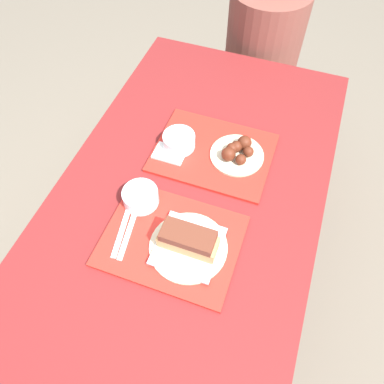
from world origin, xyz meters
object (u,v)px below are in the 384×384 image
wings_plate_far (237,152)px  person_seated_across (265,34)px  tray_near (171,240)px  bowl_coleslaw_near (141,196)px  bowl_coleslaw_far (179,140)px  tray_far (213,153)px  brisket_sandwich_plate (188,243)px

wings_plate_far → person_seated_across: 0.81m
tray_near → wings_plate_far: (0.10, 0.39, 0.03)m
bowl_coleslaw_near → bowl_coleslaw_far: bearing=83.4°
tray_far → brisket_sandwich_plate: 0.39m
tray_far → wings_plate_far: size_ratio=2.17×
bowl_coleslaw_far → tray_near: bearing=-72.8°
tray_far → brisket_sandwich_plate: bearing=-83.3°
brisket_sandwich_plate → person_seated_across: person_seated_across is taller
bowl_coleslaw_near → brisket_sandwich_plate: brisket_sandwich_plate is taller
tray_near → bowl_coleslaw_near: bowl_coleslaw_near is taller
tray_far → bowl_coleslaw_near: 0.32m
bowl_coleslaw_near → brisket_sandwich_plate: 0.23m
bowl_coleslaw_near → wings_plate_far: size_ratio=0.60×
brisket_sandwich_plate → wings_plate_far: brisket_sandwich_plate is taller
tray_near → brisket_sandwich_plate: brisket_sandwich_plate is taller
tray_far → bowl_coleslaw_near: size_ratio=3.59×
tray_near → tray_far: bearing=88.1°
bowl_coleslaw_near → person_seated_across: bearing=81.9°
tray_far → tray_near: bearing=-91.9°
wings_plate_far → person_seated_across: person_seated_across is taller
person_seated_across → wings_plate_far: bearing=-84.0°
bowl_coleslaw_near → brisket_sandwich_plate: (0.20, -0.10, 0.00)m
bowl_coleslaw_near → bowl_coleslaw_far: 0.27m
tray_near → bowl_coleslaw_far: (-0.11, 0.36, 0.03)m
wings_plate_far → person_seated_across: (-0.08, 0.80, -0.05)m
tray_far → wings_plate_far: (0.08, 0.01, 0.03)m
brisket_sandwich_plate → bowl_coleslaw_far: (-0.17, 0.37, -0.00)m
bowl_coleslaw_far → brisket_sandwich_plate: bearing=-65.3°
tray_near → bowl_coleslaw_near: bearing=145.9°
tray_near → wings_plate_far: wings_plate_far is taller
brisket_sandwich_plate → person_seated_across: bearing=92.1°
person_seated_across → tray_near: bearing=-90.6°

